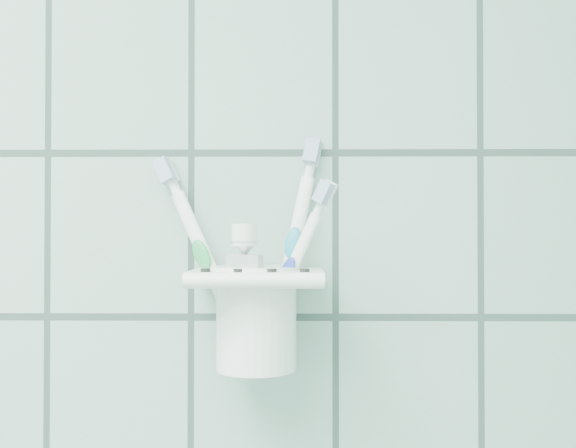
# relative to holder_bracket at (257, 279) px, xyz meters

# --- Properties ---
(holder_bracket) EXTENTS (0.12, 0.10, 0.04)m
(holder_bracket) POSITION_rel_holder_bracket_xyz_m (0.00, 0.00, 0.00)
(holder_bracket) COLOR white
(holder_bracket) RESTS_ON wall_back
(cup) EXTENTS (0.08, 0.08, 0.10)m
(cup) POSITION_rel_holder_bracket_xyz_m (-0.00, 0.00, -0.03)
(cup) COLOR white
(cup) RESTS_ON holder_bracket
(toothbrush_pink) EXTENTS (0.09, 0.06, 0.22)m
(toothbrush_pink) POSITION_rel_holder_bracket_xyz_m (-0.01, -0.01, 0.03)
(toothbrush_pink) COLOR white
(toothbrush_pink) RESTS_ON cup
(toothbrush_blue) EXTENTS (0.05, 0.05, 0.23)m
(toothbrush_blue) POSITION_rel_holder_bracket_xyz_m (0.01, 0.00, 0.04)
(toothbrush_blue) COLOR white
(toothbrush_blue) RESTS_ON cup
(toothbrush_orange) EXTENTS (0.08, 0.05, 0.18)m
(toothbrush_orange) POSITION_rel_holder_bracket_xyz_m (-0.01, 0.01, 0.02)
(toothbrush_orange) COLOR white
(toothbrush_orange) RESTS_ON cup
(toothpaste_tube) EXTENTS (0.04, 0.04, 0.13)m
(toothpaste_tube) POSITION_rel_holder_bracket_xyz_m (-0.01, -0.01, -0.00)
(toothpaste_tube) COLOR silver
(toothpaste_tube) RESTS_ON cup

